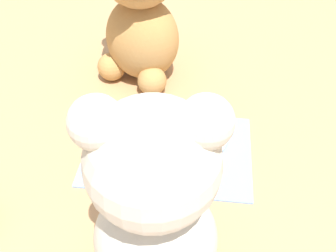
% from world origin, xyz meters
% --- Properties ---
extents(ground_plane, '(4.00, 4.00, 0.00)m').
position_xyz_m(ground_plane, '(0.00, 0.00, 0.00)').
color(ground_plane, tan).
extents(knitted_placemat, '(0.26, 0.18, 0.01)m').
position_xyz_m(knitted_placemat, '(0.00, 0.00, 0.00)').
color(knitted_placemat, '#7A9ED1').
rests_on(knitted_placemat, ground_plane).
extents(teddy_bear_cream, '(0.15, 0.15, 0.28)m').
position_xyz_m(teddy_bear_cream, '(-0.01, 0.20, 0.13)').
color(teddy_bear_cream, beige).
rests_on(teddy_bear_cream, ground_plane).
extents(teddy_bear_tan, '(0.18, 0.17, 0.29)m').
position_xyz_m(teddy_bear_tan, '(0.07, -0.20, 0.15)').
color(teddy_bear_tan, '#B78447').
rests_on(teddy_bear_tan, ground_plane).
extents(cupcake_near_cream_bear, '(0.06, 0.06, 0.07)m').
position_xyz_m(cupcake_near_cream_bear, '(0.09, 0.05, 0.03)').
color(cupcake_near_cream_bear, '#993333').
rests_on(cupcake_near_cream_bear, knitted_placemat).
extents(saucer_plate, '(0.09, 0.09, 0.01)m').
position_xyz_m(saucer_plate, '(-0.05, -0.03, 0.01)').
color(saucer_plate, white).
rests_on(saucer_plate, knitted_placemat).
extents(cupcake_near_tan_bear, '(0.05, 0.05, 0.07)m').
position_xyz_m(cupcake_near_tan_bear, '(-0.05, -0.03, 0.04)').
color(cupcake_near_tan_bear, '#993333').
rests_on(cupcake_near_tan_bear, saucer_plate).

